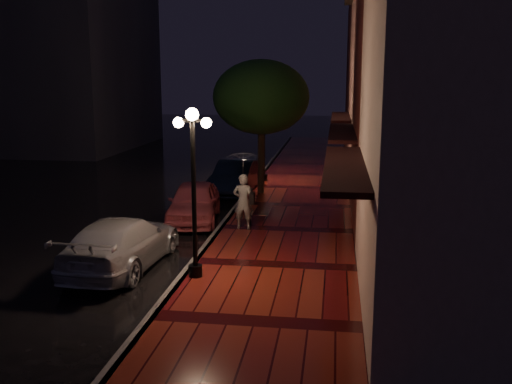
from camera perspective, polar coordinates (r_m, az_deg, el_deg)
The scene contains 15 objects.
ground at distance 19.71m, azimuth -3.53°, elevation -3.87°, with size 120.00×120.00×0.00m, color black.
sidewalk at distance 19.38m, azimuth 3.02°, elevation -3.90°, with size 4.50×60.00×0.15m, color #420B0D.
curb at distance 19.69m, azimuth -3.53°, elevation -3.66°, with size 0.25×60.00×0.15m, color #595451.
storefront_near at distance 13.05m, azimuth 22.15°, elevation 6.44°, with size 5.00×8.00×8.50m, color gray.
storefront_mid at distance 20.86m, azimuth 17.08°, elevation 11.78°, with size 5.00×8.00×11.00m, color #511914.
storefront_far at distance 28.80m, azimuth 14.51°, elevation 9.69°, with size 5.00×8.00×9.00m, color #8C5951.
storefront_extra at distance 38.75m, azimuth 12.91°, elevation 10.86°, with size 5.00×12.00×10.00m, color #511914.
streetlamp_near at distance 14.30m, azimuth -6.26°, elevation 0.91°, with size 0.96×0.36×4.31m.
streetlamp_far at distance 27.96m, azimuth 0.80°, elevation 6.11°, with size 0.96×0.36×4.31m.
street_tree at distance 24.84m, azimuth 0.53°, elevation 9.24°, with size 4.16×4.16×5.80m.
pink_car at distance 20.86m, azimuth -6.21°, elevation -1.00°, with size 1.72×4.28×1.46m, color #C24F5B.
navy_car at distance 25.74m, azimuth -2.05°, elevation 1.49°, with size 1.60×4.58×1.51m, color black.
silver_car at distance 16.18m, azimuth -13.26°, elevation -4.96°, with size 2.00×4.93×1.43m, color #A1A0A8.
woman_with_umbrella at distance 19.01m, azimuth -1.29°, elevation 1.40°, with size 1.09×1.11×2.62m.
parking_meter at distance 19.53m, azimuth -0.55°, elevation -1.10°, with size 0.15×0.13×1.33m.
Camera 1 is at (3.84, -18.62, 5.20)m, focal length 40.00 mm.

